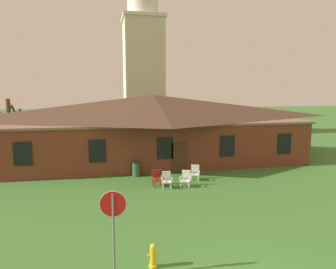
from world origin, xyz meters
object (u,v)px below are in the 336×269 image
(lawn_chair_near_door, at_px, (167,179))
(lawn_chair_left_end, at_px, (186,178))
(lawn_chair_middle, at_px, (195,172))
(fire_hydrant, at_px, (153,256))
(lawn_chair_by_porch, at_px, (157,178))
(trash_bin, at_px, (136,169))
(stop_sign, at_px, (113,216))

(lawn_chair_near_door, relative_size, lawn_chair_left_end, 1.00)
(lawn_chair_middle, relative_size, fire_hydrant, 1.21)
(lawn_chair_by_porch, relative_size, trash_bin, 0.98)
(lawn_chair_by_porch, height_order, fire_hydrant, lawn_chair_by_porch)
(fire_hydrant, relative_size, trash_bin, 0.81)
(stop_sign, height_order, lawn_chair_near_door, stop_sign)
(fire_hydrant, height_order, trash_bin, trash_bin)
(lawn_chair_by_porch, xyz_separation_m, trash_bin, (-0.97, 2.37, -0.00))
(lawn_chair_by_porch, relative_size, lawn_chair_middle, 1.00)
(lawn_chair_by_porch, bearing_deg, stop_sign, -107.97)
(stop_sign, height_order, lawn_chair_left_end, stop_sign)
(stop_sign, relative_size, trash_bin, 2.78)
(lawn_chair_left_end, bearing_deg, lawn_chair_middle, 52.10)
(lawn_chair_middle, distance_m, trash_bin, 3.93)
(lawn_chair_left_end, relative_size, fire_hydrant, 1.21)
(stop_sign, bearing_deg, lawn_chair_middle, 60.23)
(trash_bin, bearing_deg, lawn_chair_by_porch, -67.66)
(lawn_chair_by_porch, xyz_separation_m, lawn_chair_near_door, (0.49, -0.50, 0.00))
(stop_sign, bearing_deg, lawn_chair_by_porch, 72.03)
(lawn_chair_left_end, height_order, trash_bin, trash_bin)
(stop_sign, distance_m, lawn_chair_left_end, 9.60)
(trash_bin, bearing_deg, lawn_chair_near_door, -62.92)
(lawn_chair_middle, relative_size, trash_bin, 0.98)
(stop_sign, xyz_separation_m, lawn_chair_left_end, (4.52, 8.35, -1.44))
(lawn_chair_near_door, height_order, lawn_chair_left_end, same)
(stop_sign, xyz_separation_m, lawn_chair_middle, (5.47, 9.56, -1.44))
(lawn_chair_by_porch, relative_size, lawn_chair_left_end, 1.00)
(lawn_chair_middle, distance_m, fire_hydrant, 10.18)
(lawn_chair_near_door, bearing_deg, lawn_chair_left_end, 1.19)
(lawn_chair_left_end, bearing_deg, stop_sign, -118.46)
(lawn_chair_middle, bearing_deg, stop_sign, -119.77)
(lawn_chair_by_porch, distance_m, lawn_chair_near_door, 0.70)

